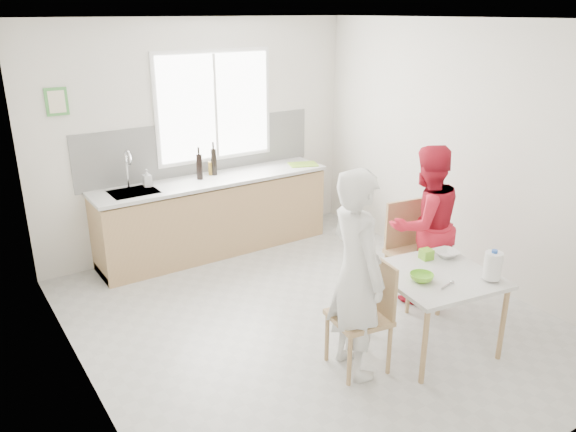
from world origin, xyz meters
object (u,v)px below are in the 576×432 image
(bowl_white, at_px, (446,254))
(chair_far, at_px, (411,247))
(milk_jug, at_px, (493,265))
(person_red, at_px, (425,225))
(chair_left, at_px, (367,310))
(bowl_green, at_px, (422,277))
(wine_bottle_a, at_px, (214,162))
(person_white, at_px, (356,274))
(wine_bottle_b, at_px, (199,167))
(dining_table, at_px, (436,281))

(bowl_white, bearing_deg, chair_far, 76.08)
(milk_jug, bearing_deg, person_red, 83.69)
(chair_left, distance_m, bowl_white, 1.03)
(bowl_green, distance_m, wine_bottle_a, 3.07)
(person_red, bearing_deg, chair_far, -40.72)
(milk_jug, bearing_deg, bowl_green, 156.35)
(person_white, distance_m, wine_bottle_b, 2.83)
(person_white, relative_size, wine_bottle_a, 5.32)
(dining_table, height_order, chair_left, chair_left)
(chair_left, bearing_deg, bowl_white, 104.31)
(chair_far, distance_m, person_red, 0.27)
(dining_table, height_order, bowl_green, bowl_green)
(dining_table, xyz_separation_m, wine_bottle_b, (-0.77, 2.94, 0.45))
(person_white, bearing_deg, chair_left, -90.00)
(chair_far, xyz_separation_m, milk_jug, (-0.20, -1.09, 0.28))
(chair_left, height_order, bowl_green, chair_left)
(person_red, distance_m, bowl_green, 1.03)
(chair_left, height_order, bowl_white, chair_left)
(chair_left, height_order, person_white, person_white)
(chair_far, bearing_deg, bowl_green, -122.14)
(person_white, distance_m, bowl_green, 0.61)
(bowl_green, relative_size, wine_bottle_a, 0.61)
(milk_jug, bearing_deg, person_white, 165.94)
(chair_left, distance_m, person_white, 0.36)
(person_white, relative_size, person_red, 1.07)
(dining_table, xyz_separation_m, chair_far, (0.47, 0.76, -0.07))
(dining_table, xyz_separation_m, person_white, (-0.78, 0.12, 0.23))
(chair_left, bearing_deg, person_red, 123.87)
(chair_left, relative_size, person_white, 0.54)
(wine_bottle_a, distance_m, wine_bottle_b, 0.23)
(milk_jug, height_order, wine_bottle_a, wine_bottle_a)
(person_red, distance_m, wine_bottle_a, 2.60)
(bowl_white, xyz_separation_m, wine_bottle_a, (-0.89, 2.81, 0.36))
(dining_table, xyz_separation_m, milk_jug, (0.28, -0.33, 0.21))
(person_white, xyz_separation_m, person_red, (1.33, 0.55, -0.06))
(bowl_white, bearing_deg, dining_table, -149.15)
(milk_jug, bearing_deg, chair_far, 88.64)
(chair_far, bearing_deg, wine_bottle_b, 128.70)
(wine_bottle_a, bearing_deg, wine_bottle_b, -162.47)
(chair_left, xyz_separation_m, wine_bottle_b, (-0.10, 2.84, 0.56))
(dining_table, xyz_separation_m, wine_bottle_a, (-0.55, 3.01, 0.46))
(chair_far, distance_m, wine_bottle_a, 2.53)
(bowl_white, bearing_deg, person_white, -176.06)
(wine_bottle_a, relative_size, wine_bottle_b, 1.07)
(wine_bottle_a, bearing_deg, milk_jug, -76.04)
(bowl_green, xyz_separation_m, milk_jug, (0.48, -0.31, 0.10))
(dining_table, distance_m, wine_bottle_a, 3.10)
(chair_left, bearing_deg, bowl_green, 84.05)
(chair_left, distance_m, milk_jug, 1.09)
(person_white, bearing_deg, bowl_white, -77.11)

